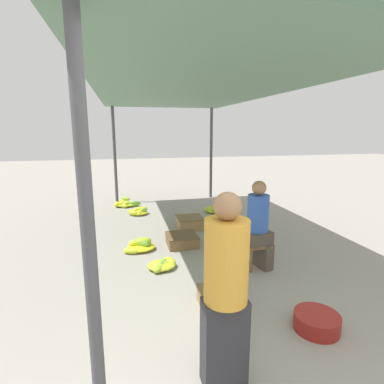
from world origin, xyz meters
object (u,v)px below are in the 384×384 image
stool (256,247)px  banana_pile_right_0 (217,210)px  vendor_foreground (226,290)px  banana_pile_left_2 (125,204)px  banana_pile_left_0 (141,245)px  crate_far (182,240)px  banana_pile_right_1 (230,232)px  banana_pile_left_1 (162,265)px  banana_pile_left_3 (138,212)px  crate_near (216,298)px  basin_black (317,322)px  vendor_seated (259,224)px  crate_mid (190,222)px

stool → banana_pile_right_0: (0.34, 2.92, -0.24)m
vendor_foreground → banana_pile_left_2: bearing=96.6°
banana_pile_left_0 → banana_pile_left_2: size_ratio=0.78×
banana_pile_left_0 → crate_far: banana_pile_left_0 is taller
banana_pile_right_0 → banana_pile_right_1: (-0.26, -1.63, 0.02)m
banana_pile_left_1 → banana_pile_left_3: size_ratio=0.89×
banana_pile_left_0 → banana_pile_left_1: bearing=-71.1°
banana_pile_right_1 → stool: bearing=-93.5°
banana_pile_left_1 → crate_near: size_ratio=1.18×
basin_black → crate_far: bearing=109.3°
vendor_seated → crate_mid: (-0.56, 1.97, -0.54)m
crate_mid → basin_black: bearing=-80.9°
vendor_seated → banana_pile_right_1: (0.06, 1.29, -0.56)m
banana_pile_left_2 → crate_mid: bearing=-59.3°
vendor_foreground → banana_pile_right_0: 5.01m
basin_black → crate_far: crate_far is taller
stool → vendor_foreground: bearing=-121.5°
banana_pile_left_1 → stool: bearing=-11.5°
stool → crate_near: stool is taller
vendor_seated → banana_pile_left_1: vendor_seated is taller
banana_pile_left_2 → crate_near: 4.98m
banana_pile_right_0 → crate_far: bearing=-123.5°
stool → basin_black: (-0.00, -1.42, -0.22)m
crate_near → crate_mid: bearing=83.6°
banana_pile_left_3 → crate_near: (0.66, -3.99, 0.03)m
banana_pile_left_2 → banana_pile_right_1: 3.37m
banana_pile_right_0 → crate_near: (-1.19, -3.73, 0.03)m
banana_pile_left_0 → banana_pile_right_0: bearing=44.4°
banana_pile_right_1 → banana_pile_left_3: bearing=130.0°
banana_pile_left_3 → crate_far: bearing=-73.3°
banana_pile_left_2 → banana_pile_right_1: size_ratio=1.19×
basin_black → banana_pile_left_1: 2.15m
banana_pile_left_0 → banana_pile_left_3: (0.08, 2.15, -0.01)m
vendor_seated → crate_far: vendor_seated is taller
banana_pile_left_3 → basin_black: bearing=-71.9°
banana_pile_left_2 → banana_pile_left_1: bearing=-82.9°
crate_near → crate_far: size_ratio=0.74×
banana_pile_left_1 → banana_pile_left_2: bearing=97.1°
banana_pile_left_1 → banana_pile_right_0: (1.66, 2.65, 0.01)m
vendor_foreground → crate_far: bearing=85.3°
banana_pile_left_2 → banana_pile_left_3: banana_pile_left_2 is taller
crate_near → vendor_seated: bearing=42.7°
crate_near → vendor_foreground: bearing=-104.6°
banana_pile_left_3 → crate_mid: bearing=-51.5°
vendor_seated → crate_far: 1.52m
banana_pile_left_3 → banana_pile_right_0: (1.85, -0.26, -0.00)m
vendor_seated → banana_pile_left_1: size_ratio=2.81×
stool → banana_pile_left_2: size_ratio=0.55×
vendor_seated → banana_pile_left_3: vendor_seated is taller
banana_pile_left_3 → crate_near: bearing=-80.6°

